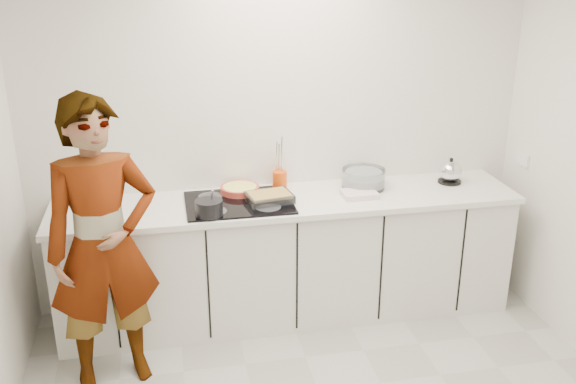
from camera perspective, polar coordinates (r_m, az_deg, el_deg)
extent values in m
cube|color=silver|center=(4.62, -0.73, 5.32)|extent=(3.60, 0.00, 2.60)
cube|color=white|center=(5.08, 20.14, 2.75)|extent=(0.02, 0.15, 0.09)
cube|color=silver|center=(4.64, 0.05, -6.08)|extent=(3.20, 0.58, 0.87)
cube|color=white|center=(4.46, 0.05, -0.85)|extent=(3.24, 0.64, 0.04)
cube|color=black|center=(4.38, -4.39, -0.94)|extent=(0.72, 0.54, 0.01)
cylinder|color=#C54232|center=(4.54, -4.31, 0.25)|extent=(0.34, 0.34, 0.04)
cylinder|color=#FCF569|center=(4.53, -4.31, 0.45)|extent=(0.30, 0.30, 0.01)
cylinder|color=black|center=(4.16, -7.04, -1.39)|extent=(0.18, 0.18, 0.10)
cylinder|color=silver|center=(4.16, -6.81, -0.70)|extent=(0.03, 0.07, 0.15)
cube|color=silver|center=(4.36, -1.67, -0.49)|extent=(0.33, 0.27, 0.06)
cube|color=tan|center=(4.35, -1.67, -0.24)|extent=(0.30, 0.23, 0.02)
cylinder|color=silver|center=(4.66, 6.72, 1.20)|extent=(0.40, 0.40, 0.14)
cylinder|color=white|center=(4.67, 6.71, 0.94)|extent=(0.34, 0.34, 0.07)
cube|color=white|center=(4.51, 6.36, -0.19)|extent=(0.24, 0.18, 0.04)
cylinder|color=black|center=(4.90, 14.15, 0.91)|extent=(0.18, 0.18, 0.02)
sphere|color=silver|center=(4.88, 14.23, 1.81)|extent=(0.17, 0.17, 0.17)
sphere|color=black|center=(4.85, 14.32, 2.81)|extent=(0.03, 0.03, 0.03)
cylinder|color=#DE490B|center=(4.62, -0.75, 1.09)|extent=(0.13, 0.13, 0.13)
imported|color=silver|center=(3.91, -16.10, -4.68)|extent=(0.75, 0.58, 1.81)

